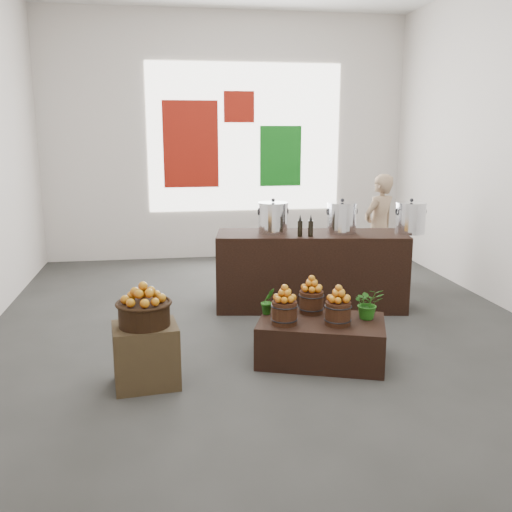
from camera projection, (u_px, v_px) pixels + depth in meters
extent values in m
plane|color=#363634|center=(262.00, 322.00, 6.47)|extent=(7.00, 7.00, 0.00)
cube|color=silver|center=(227.00, 138.00, 9.41)|extent=(6.00, 0.04, 4.00)
cube|color=white|center=(245.00, 138.00, 9.44)|extent=(3.20, 0.02, 2.40)
cube|color=maroon|center=(191.00, 144.00, 9.31)|extent=(0.90, 0.04, 1.40)
cube|color=#106A16|center=(280.00, 156.00, 9.59)|extent=(0.70, 0.04, 1.00)
cube|color=maroon|center=(239.00, 107.00, 9.31)|extent=(0.50, 0.04, 0.50)
cube|color=#483A21|center=(146.00, 355.00, 4.82)|extent=(0.58, 0.49, 0.53)
cylinder|color=black|center=(144.00, 314.00, 4.74)|extent=(0.43, 0.43, 0.19)
cube|color=black|center=(321.00, 341.00, 5.33)|extent=(1.32, 1.05, 0.40)
cylinder|color=#3E1C11|center=(284.00, 313.00, 5.17)|extent=(0.23, 0.23, 0.21)
cylinder|color=#3E1C11|center=(338.00, 313.00, 5.16)|extent=(0.23, 0.23, 0.21)
cylinder|color=#3E1C11|center=(311.00, 302.00, 5.49)|extent=(0.23, 0.23, 0.21)
imported|color=#1B5612|center=(368.00, 303.00, 5.31)|extent=(0.28, 0.24, 0.30)
imported|color=#1B5612|center=(268.00, 301.00, 5.45)|extent=(0.17, 0.15, 0.25)
cube|color=black|center=(311.00, 270.00, 6.92)|extent=(2.34, 1.07, 0.92)
cylinder|color=silver|center=(273.00, 219.00, 6.79)|extent=(0.35, 0.35, 0.35)
cylinder|color=silver|center=(342.00, 219.00, 6.78)|extent=(0.35, 0.35, 0.35)
cylinder|color=silver|center=(411.00, 219.00, 6.78)|extent=(0.35, 0.35, 0.35)
imported|color=#997B5E|center=(379.00, 228.00, 8.08)|extent=(0.67, 0.60, 1.53)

